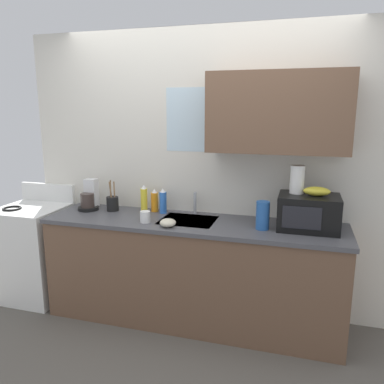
% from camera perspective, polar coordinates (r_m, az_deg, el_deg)
% --- Properties ---
extents(kitchen_wall_assembly, '(3.29, 0.42, 2.50)m').
position_cam_1_polar(kitchen_wall_assembly, '(3.35, 3.68, 4.53)').
color(kitchen_wall_assembly, silver).
rests_on(kitchen_wall_assembly, ground).
extents(counter_unit, '(2.52, 0.63, 0.90)m').
position_cam_1_polar(counter_unit, '(3.35, -0.01, -11.64)').
color(counter_unit, brown).
rests_on(counter_unit, ground).
extents(sink_faucet, '(0.03, 0.03, 0.20)m').
position_cam_1_polar(sink_faucet, '(3.40, 0.45, -1.63)').
color(sink_faucet, '#B2B5BA').
rests_on(sink_faucet, counter_unit).
extents(stove_range, '(0.60, 0.60, 1.08)m').
position_cam_1_polar(stove_range, '(4.07, -22.50, -8.18)').
color(stove_range, white).
rests_on(stove_range, ground).
extents(microwave, '(0.46, 0.35, 0.27)m').
position_cam_1_polar(microwave, '(3.09, 17.02, -2.93)').
color(microwave, black).
rests_on(microwave, counter_unit).
extents(banana_bunch, '(0.20, 0.11, 0.07)m').
position_cam_1_polar(banana_bunch, '(3.05, 18.16, 0.10)').
color(banana_bunch, gold).
rests_on(banana_bunch, microwave).
extents(paper_towel_roll, '(0.11, 0.11, 0.22)m').
position_cam_1_polar(paper_towel_roll, '(3.09, 15.45, 1.82)').
color(paper_towel_roll, white).
rests_on(paper_towel_roll, microwave).
extents(coffee_maker, '(0.19, 0.21, 0.28)m').
position_cam_1_polar(coffee_maker, '(3.67, -15.08, -0.91)').
color(coffee_maker, black).
rests_on(coffee_maker, counter_unit).
extents(dish_soap_bottle_blue, '(0.07, 0.07, 0.23)m').
position_cam_1_polar(dish_soap_bottle_blue, '(3.42, -4.36, -1.43)').
color(dish_soap_bottle_blue, blue).
rests_on(dish_soap_bottle_blue, counter_unit).
extents(dish_soap_bottle_orange, '(0.06, 0.06, 0.21)m').
position_cam_1_polar(dish_soap_bottle_orange, '(3.49, -5.63, -1.34)').
color(dish_soap_bottle_orange, orange).
rests_on(dish_soap_bottle_orange, counter_unit).
extents(dish_soap_bottle_yellow, '(0.06, 0.06, 0.25)m').
position_cam_1_polar(dish_soap_bottle_yellow, '(3.47, -7.19, -1.09)').
color(dish_soap_bottle_yellow, yellow).
rests_on(dish_soap_bottle_yellow, counter_unit).
extents(cereal_canister, '(0.10, 0.10, 0.22)m').
position_cam_1_polar(cereal_canister, '(3.01, 10.53, -3.45)').
color(cereal_canister, '#2659A5').
rests_on(cereal_canister, counter_unit).
extents(mug_white, '(0.08, 0.08, 0.09)m').
position_cam_1_polar(mug_white, '(3.17, -7.01, -3.70)').
color(mug_white, white).
rests_on(mug_white, counter_unit).
extents(utensil_crock, '(0.11, 0.11, 0.29)m').
position_cam_1_polar(utensil_crock, '(3.58, -11.80, -1.65)').
color(utensil_crock, black).
rests_on(utensil_crock, counter_unit).
extents(small_bowl, '(0.13, 0.13, 0.06)m').
position_cam_1_polar(small_bowl, '(3.05, -3.63, -4.61)').
color(small_bowl, beige).
rests_on(small_bowl, counter_unit).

